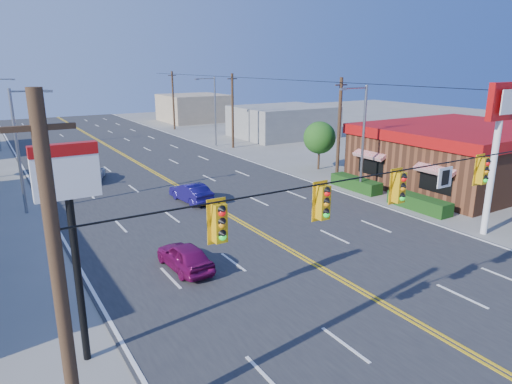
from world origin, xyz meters
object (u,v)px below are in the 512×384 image
kfc (461,155)px  pizza_hut_sign (70,210)px  car_white (92,174)px  signal_span (419,198)px  car_silver (54,161)px  kfc_pylon (498,129)px  car_magenta (185,257)px  car_blue (191,193)px

kfc → pizza_hut_sign: bearing=-165.5°
kfc → car_white: (-25.29, 16.36, -1.74)m
signal_span → car_silver: (-7.09, 35.62, -4.26)m
signal_span → kfc: size_ratio=1.49×
signal_span → pizza_hut_sign: 11.60m
kfc_pylon → car_white: bearing=123.9°
kfc → car_white: bearing=147.1°
car_magenta → car_silver: 27.11m
signal_span → kfc_pylon: signal_span is taller
kfc_pylon → pizza_hut_sign: kfc_pylon is taller
car_magenta → kfc_pylon: bearing=161.7°
kfc → signal_span: bearing=-149.1°
pizza_hut_sign → car_silver: bearing=83.2°
kfc → car_silver: (-27.11, 23.62, -1.76)m
car_magenta → car_silver: bearing=-89.4°
kfc → car_blue: (-20.74, 6.49, -1.71)m
kfc_pylon → pizza_hut_sign: (-22.00, 0.00, -0.86)m
kfc_pylon → car_blue: (-11.84, 14.49, -5.37)m
kfc → kfc_pylon: bearing=-138.0°
car_magenta → kfc: bearing=-175.2°
signal_span → car_white: bearing=100.5°
signal_span → car_blue: signal_span is taller
car_blue → car_white: 10.87m
kfc → car_magenta: kfc is taller
kfc_pylon → car_white: 29.85m
pizza_hut_sign → car_magenta: 8.43m
kfc → kfc_pylon: (-8.90, -8.00, 3.66)m
pizza_hut_sign → car_white: (5.61, 24.36, -4.54)m
signal_span → kfc_pylon: 11.87m
signal_span → car_silver: 36.57m
kfc_pylon → car_magenta: size_ratio=2.24×
car_magenta → signal_span: bearing=119.5°
kfc_pylon → car_white: (-16.39, 24.36, -5.40)m
car_magenta → car_white: 19.80m
pizza_hut_sign → car_white: 25.41m
car_white → kfc: bearing=167.3°
signal_span → pizza_hut_sign: size_ratio=3.55×
car_silver → kfc: bearing=135.5°
signal_span → car_silver: signal_span is taller
kfc → kfc_pylon: 12.52m
pizza_hut_sign → car_magenta: size_ratio=1.81×
kfc_pylon → car_magenta: bearing=164.6°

